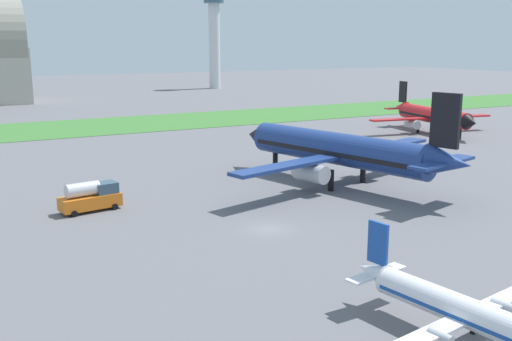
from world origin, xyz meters
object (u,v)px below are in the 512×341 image
at_px(airplane_foreground_turboprop, 466,312).
at_px(airplane_midfield_jet, 341,150).
at_px(control_tower, 214,33).
at_px(fuel_truck_near_gate, 91,197).
at_px(airplane_parked_jet_far, 432,116).

bearing_deg(airplane_foreground_turboprop, airplane_midfield_jet, 144.91).
height_order(airplane_foreground_turboprop, control_tower, control_tower).
bearing_deg(control_tower, airplane_midfield_jet, -109.02).
height_order(fuel_truck_near_gate, control_tower, control_tower).
relative_size(fuel_truck_near_gate, control_tower, 0.18).
height_order(airplane_parked_jet_far, control_tower, control_tower).
bearing_deg(airplane_parked_jet_far, control_tower, -175.38).
bearing_deg(fuel_truck_near_gate, control_tower, 52.41).
bearing_deg(airplane_midfield_jet, fuel_truck_near_gate, 69.78).
bearing_deg(airplane_foreground_turboprop, airplane_parked_jet_far, 127.53).
xyz_separation_m(airplane_midfield_jet, fuel_truck_near_gate, (-31.09, 3.19, -3.00)).
bearing_deg(airplane_foreground_turboprop, control_tower, 150.57).
bearing_deg(fuel_truck_near_gate, airplane_foreground_turboprop, -80.97).
xyz_separation_m(airplane_midfield_jet, control_tower, (55.03, 159.62, 17.44)).
height_order(airplane_foreground_turboprop, airplane_midfield_jet, airplane_midfield_jet).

